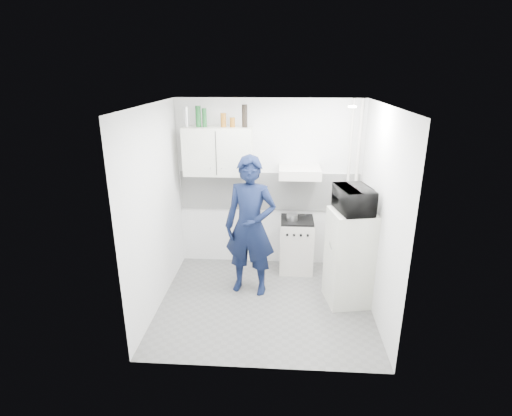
{
  "coord_description": "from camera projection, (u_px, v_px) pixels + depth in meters",
  "views": [
    {
      "loc": [
        0.19,
        -4.67,
        2.98
      ],
      "look_at": [
        -0.14,
        0.3,
        1.25
      ],
      "focal_mm": 28.0,
      "sensor_mm": 36.0,
      "label": 1
    }
  ],
  "objects": [
    {
      "name": "pipe_b",
      "position": [
        347.0,
        188.0,
        5.99
      ],
      "size": [
        0.04,
        0.04,
        2.6
      ],
      "primitive_type": "cylinder",
      "color": "silver",
      "rests_on": "floor"
    },
    {
      "name": "person",
      "position": [
        250.0,
        227.0,
        5.4
      ],
      "size": [
        0.78,
        0.59,
        1.94
      ],
      "primitive_type": "imported",
      "rotation": [
        0.0,
        0.0,
        -0.19
      ],
      "color": "black",
      "rests_on": "floor"
    },
    {
      "name": "canister_a",
      "position": [
        223.0,
        120.0,
        5.69
      ],
      "size": [
        0.08,
        0.08,
        0.2
      ],
      "primitive_type": "cylinder",
      "color": "brown",
      "rests_on": "upper_cabinet"
    },
    {
      "name": "wall_right",
      "position": [
        380.0,
        215.0,
        4.88
      ],
      "size": [
        0.0,
        2.6,
        2.6
      ],
      "primitive_type": "plane",
      "rotation": [
        1.57,
        0.0,
        -1.57
      ],
      "color": "white",
      "rests_on": "floor"
    },
    {
      "name": "stove",
      "position": [
        296.0,
        245.0,
        6.17
      ],
      "size": [
        0.51,
        0.51,
        0.81
      ],
      "primitive_type": "cube",
      "color": "silver",
      "rests_on": "floor"
    },
    {
      "name": "bottle_a",
      "position": [
        186.0,
        117.0,
        5.71
      ],
      "size": [
        0.07,
        0.07,
        0.28
      ],
      "primitive_type": "cylinder",
      "color": "silver",
      "rests_on": "upper_cabinet"
    },
    {
      "name": "wall_back",
      "position": [
        269.0,
        185.0,
        6.14
      ],
      "size": [
        2.8,
        0.0,
        2.8
      ],
      "primitive_type": "plane",
      "rotation": [
        1.57,
        0.0,
        0.0
      ],
      "color": "white",
      "rests_on": "floor"
    },
    {
      "name": "floor",
      "position": [
        265.0,
        303.0,
        5.39
      ],
      "size": [
        2.8,
        2.8,
        0.0
      ],
      "primitive_type": "plane",
      "color": "#5D5D5B",
      "rests_on": "ground"
    },
    {
      "name": "bottle_c",
      "position": [
        204.0,
        118.0,
        5.7
      ],
      "size": [
        0.06,
        0.06,
        0.26
      ],
      "primitive_type": "cylinder",
      "color": "#144C1E",
      "rests_on": "upper_cabinet"
    },
    {
      "name": "wall_left",
      "position": [
        155.0,
        210.0,
        5.05
      ],
      "size": [
        0.0,
        2.6,
        2.6
      ],
      "primitive_type": "plane",
      "rotation": [
        1.57,
        0.0,
        1.57
      ],
      "color": "white",
      "rests_on": "floor"
    },
    {
      "name": "range_hood",
      "position": [
        300.0,
        172.0,
        5.79
      ],
      "size": [
        0.6,
        0.5,
        0.14
      ],
      "primitive_type": "cube",
      "color": "silver",
      "rests_on": "wall_back"
    },
    {
      "name": "canister_b",
      "position": [
        232.0,
        122.0,
        5.69
      ],
      "size": [
        0.07,
        0.07,
        0.14
      ],
      "primitive_type": "cylinder",
      "color": "brown",
      "rests_on": "upper_cabinet"
    },
    {
      "name": "microwave",
      "position": [
        354.0,
        200.0,
        4.97
      ],
      "size": [
        0.64,
        0.5,
        0.32
      ],
      "primitive_type": "imported",
      "rotation": [
        0.0,
        0.0,
        1.79
      ],
      "color": "black",
      "rests_on": "fridge"
    },
    {
      "name": "fridge",
      "position": [
        349.0,
        258.0,
        5.23
      ],
      "size": [
        0.62,
        0.62,
        1.29
      ],
      "primitive_type": "cube",
      "rotation": [
        0.0,
        0.0,
        0.18
      ],
      "color": "beige",
      "rests_on": "floor"
    },
    {
      "name": "bottle_b",
      "position": [
        198.0,
        116.0,
        5.7
      ],
      "size": [
        0.08,
        0.08,
        0.3
      ],
      "primitive_type": "cylinder",
      "color": "#144C1E",
      "rests_on": "upper_cabinet"
    },
    {
      "name": "backsplash",
      "position": [
        269.0,
        191.0,
        6.16
      ],
      "size": [
        2.74,
        0.03,
        0.6
      ],
      "primitive_type": "cube",
      "color": "white",
      "rests_on": "wall_back"
    },
    {
      "name": "stove_top",
      "position": [
        297.0,
        220.0,
        6.03
      ],
      "size": [
        0.49,
        0.49,
        0.03
      ],
      "primitive_type": "cube",
      "color": "black",
      "rests_on": "stove"
    },
    {
      "name": "saucepan",
      "position": [
        292.0,
        217.0,
        5.98
      ],
      "size": [
        0.17,
        0.17,
        0.09
      ],
      "primitive_type": "cylinder",
      "color": "silver",
      "rests_on": "stove_top"
    },
    {
      "name": "ceiling_spot_fixture",
      "position": [
        352.0,
        107.0,
        4.67
      ],
      "size": [
        0.1,
        0.1,
        0.02
      ],
      "primitive_type": "cylinder",
      "color": "white",
      "rests_on": "ceiling"
    },
    {
      "name": "ceiling",
      "position": [
        266.0,
        105.0,
        4.54
      ],
      "size": [
        2.8,
        2.8,
        0.0
      ],
      "primitive_type": "plane",
      "color": "white",
      "rests_on": "wall_back"
    },
    {
      "name": "pipe_a",
      "position": [
        355.0,
        188.0,
        5.99
      ],
      "size": [
        0.05,
        0.05,
        2.6
      ],
      "primitive_type": "cylinder",
      "color": "silver",
      "rests_on": "floor"
    },
    {
      "name": "upper_cabinet",
      "position": [
        218.0,
        151.0,
        5.84
      ],
      "size": [
        1.0,
        0.35,
        0.7
      ],
      "primitive_type": "cube",
      "color": "beige",
      "rests_on": "wall_back"
    },
    {
      "name": "bottle_e",
      "position": [
        245.0,
        116.0,
        5.65
      ],
      "size": [
        0.08,
        0.08,
        0.32
      ],
      "primitive_type": "cylinder",
      "color": "black",
      "rests_on": "upper_cabinet"
    }
  ]
}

